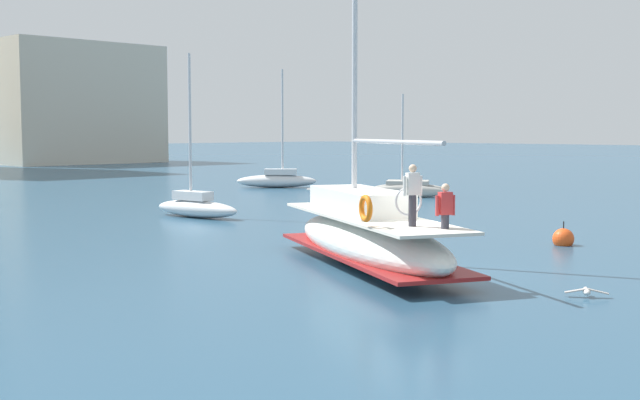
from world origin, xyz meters
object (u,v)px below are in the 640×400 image
Objects in this scene: main_sailboat at (368,235)px; moored_cutter_right at (277,179)px; seagull at (587,291)px; mooring_buoy at (563,239)px; moored_catamaran at (196,206)px; moored_cutter_left at (408,187)px.

moored_cutter_right is (20.04, 26.25, -0.31)m from main_sailboat.
seagull is 9.03m from mooring_buoy.
moored_cutter_right is 8.37× the size of mooring_buoy.
main_sailboat is at bearing -107.31° from moored_catamaran.
moored_cutter_left is 6.78× the size of seagull.
main_sailboat is 25.52m from moored_cutter_left.
seagull is 0.93× the size of mooring_buoy.
main_sailboat is at bearing -143.51° from moored_cutter_left.
mooring_buoy is (-12.57, -17.00, -0.31)m from moored_cutter_left.
mooring_buoy reaches higher than seagull.
moored_catamaran is 0.91× the size of moored_cutter_right.
moored_cutter_right is at bearing 66.70° from mooring_buoy.
moored_catamaran is at bearing -142.65° from moored_cutter_right.
moored_catamaran is 1.21× the size of moored_cutter_left.
main_sailboat is 15.06m from moored_catamaran.
moored_cutter_right reaches higher than moored_catamaran.
moored_catamaran reaches higher than seagull.
moored_catamaran reaches higher than mooring_buoy.
main_sailboat is 8.18m from mooring_buoy.
seagull is (0.29, -6.60, -0.76)m from main_sailboat.
main_sailboat reaches higher than mooring_buoy.
moored_catamaran is 8.21× the size of seagull.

